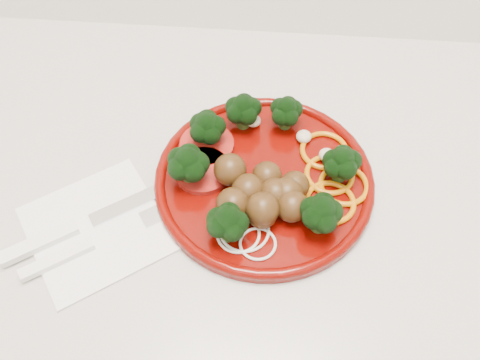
# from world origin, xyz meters

# --- Properties ---
(counter) EXTENTS (2.40, 0.60, 0.90)m
(counter) POSITION_xyz_m (0.00, 1.70, 0.45)
(counter) COLOR silver
(counter) RESTS_ON ground
(plate) EXTENTS (0.28, 0.28, 0.06)m
(plate) POSITION_xyz_m (-0.17, 1.70, 0.92)
(plate) COLOR #500502
(plate) RESTS_ON counter
(napkin) EXTENTS (0.21, 0.21, 0.00)m
(napkin) POSITION_xyz_m (-0.36, 1.62, 0.90)
(napkin) COLOR white
(napkin) RESTS_ON counter
(knife) EXTENTS (0.20, 0.15, 0.01)m
(knife) POSITION_xyz_m (-0.39, 1.61, 0.91)
(knife) COLOR silver
(knife) RESTS_ON napkin
(fork) EXTENTS (0.18, 0.13, 0.01)m
(fork) POSITION_xyz_m (-0.38, 1.58, 0.91)
(fork) COLOR white
(fork) RESTS_ON napkin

